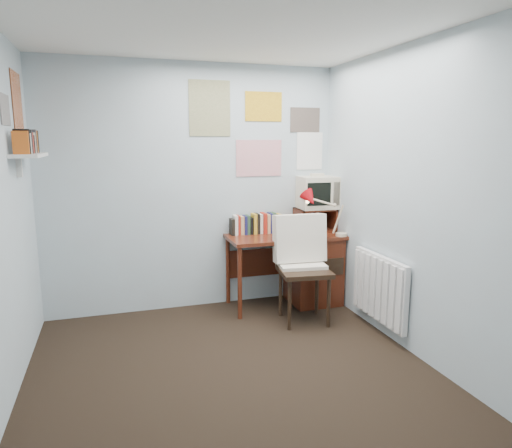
# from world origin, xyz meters

# --- Properties ---
(ground) EXTENTS (3.50, 3.50, 0.00)m
(ground) POSITION_xyz_m (0.00, 0.00, 0.00)
(ground) COLOR black
(ground) RESTS_ON ground
(back_wall) EXTENTS (3.00, 0.02, 2.50)m
(back_wall) POSITION_xyz_m (0.00, 1.75, 1.25)
(back_wall) COLOR #A5B3BC
(back_wall) RESTS_ON ground
(right_wall) EXTENTS (0.02, 3.50, 2.50)m
(right_wall) POSITION_xyz_m (1.50, 0.00, 1.25)
(right_wall) COLOR #A5B3BC
(right_wall) RESTS_ON ground
(ceiling) EXTENTS (3.00, 3.50, 0.02)m
(ceiling) POSITION_xyz_m (0.00, 0.00, 2.50)
(ceiling) COLOR white
(ceiling) RESTS_ON back_wall
(desk) EXTENTS (1.20, 0.55, 0.76)m
(desk) POSITION_xyz_m (1.17, 1.48, 0.41)
(desk) COLOR #5B2514
(desk) RESTS_ON ground
(desk_chair) EXTENTS (0.57, 0.55, 1.00)m
(desk_chair) POSITION_xyz_m (0.91, 0.99, 0.50)
(desk_chair) COLOR black
(desk_chair) RESTS_ON ground
(desk_lamp) EXTENTS (0.31, 0.27, 0.43)m
(desk_lamp) POSITION_xyz_m (1.44, 1.26, 0.97)
(desk_lamp) COLOR red
(desk_lamp) RESTS_ON desk
(tv_riser) EXTENTS (0.40, 0.30, 0.25)m
(tv_riser) POSITION_xyz_m (1.29, 1.59, 0.89)
(tv_riser) COLOR #5B2514
(tv_riser) RESTS_ON desk
(crt_tv) EXTENTS (0.42, 0.39, 0.38)m
(crt_tv) POSITION_xyz_m (1.31, 1.61, 1.20)
(crt_tv) COLOR beige
(crt_tv) RESTS_ON tv_riser
(book_row) EXTENTS (0.60, 0.14, 0.22)m
(book_row) POSITION_xyz_m (0.66, 1.66, 0.87)
(book_row) COLOR #5B2514
(book_row) RESTS_ON desk
(radiator) EXTENTS (0.09, 0.80, 0.60)m
(radiator) POSITION_xyz_m (1.46, 0.55, 0.42)
(radiator) COLOR white
(radiator) RESTS_ON right_wall
(wall_shelf) EXTENTS (0.20, 0.62, 0.24)m
(wall_shelf) POSITION_xyz_m (-1.40, 1.10, 1.62)
(wall_shelf) COLOR white
(wall_shelf) RESTS_ON left_wall
(posters_back) EXTENTS (1.20, 0.01, 0.90)m
(posters_back) POSITION_xyz_m (0.70, 1.74, 1.85)
(posters_back) COLOR white
(posters_back) RESTS_ON back_wall
(posters_left) EXTENTS (0.01, 0.70, 0.60)m
(posters_left) POSITION_xyz_m (-1.49, 1.10, 2.00)
(posters_left) COLOR white
(posters_left) RESTS_ON left_wall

